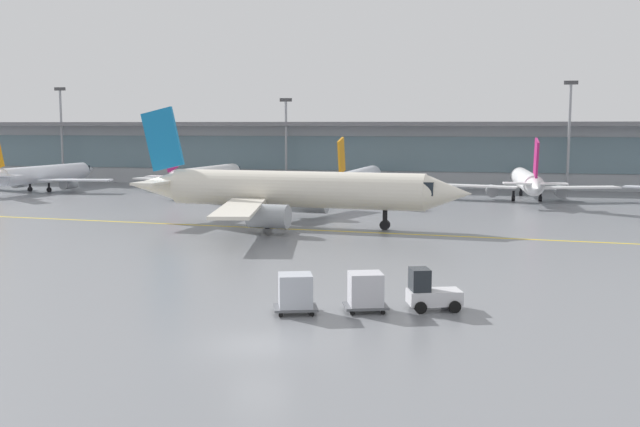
% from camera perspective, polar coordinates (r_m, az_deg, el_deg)
% --- Properties ---
extents(ground_plane, '(400.00, 400.00, 0.00)m').
position_cam_1_polar(ground_plane, '(31.68, -4.69, -9.98)').
color(ground_plane, slate).
extents(taxiway_centreline_stripe, '(109.73, 8.39, 0.01)m').
position_cam_1_polar(taxiway_centreline_stripe, '(65.80, -2.30, -1.20)').
color(taxiway_centreline_stripe, yellow).
rests_on(taxiway_centreline_stripe, ground_plane).
extents(terminal_concourse, '(166.62, 11.00, 9.60)m').
position_cam_1_polar(terminal_concourse, '(113.34, 8.21, 4.58)').
color(terminal_concourse, '#9EA3A8').
rests_on(terminal_concourse, ground_plane).
extents(gate_airplane_0, '(21.69, 23.44, 7.76)m').
position_cam_1_polar(gate_airplane_0, '(110.37, -20.35, 2.82)').
color(gate_airplane_0, silver).
rests_on(gate_airplane_0, ground_plane).
extents(gate_airplane_1, '(21.70, 23.44, 7.76)m').
position_cam_1_polar(gate_airplane_1, '(102.02, -8.74, 2.88)').
color(gate_airplane_1, white).
rests_on(gate_airplane_1, ground_plane).
extents(gate_airplane_2, '(21.76, 23.42, 7.76)m').
position_cam_1_polar(gate_airplane_2, '(95.73, 3.00, 2.69)').
color(gate_airplane_2, silver).
rests_on(gate_airplane_2, ground_plane).
extents(gate_airplane_3, '(21.76, 23.43, 7.76)m').
position_cam_1_polar(gate_airplane_3, '(94.13, 15.50, 2.39)').
color(gate_airplane_3, white).
rests_on(gate_airplane_3, ground_plane).
extents(taxiing_regional_jet, '(32.83, 30.45, 10.87)m').
position_cam_1_polar(taxiing_regional_jet, '(67.49, -2.20, 1.79)').
color(taxiing_regional_jet, silver).
rests_on(taxiing_regional_jet, ground_plane).
extents(baggage_tug, '(2.91, 2.27, 2.10)m').
position_cam_1_polar(baggage_tug, '(37.49, 8.40, -5.97)').
color(baggage_tug, silver).
rests_on(baggage_tug, ground_plane).
extents(cargo_dolly_lead, '(2.50, 2.19, 1.94)m').
position_cam_1_polar(cargo_dolly_lead, '(36.81, 3.50, -5.89)').
color(cargo_dolly_lead, '#595B60').
rests_on(cargo_dolly_lead, ground_plane).
extents(cargo_dolly_trailing, '(2.50, 2.19, 1.94)m').
position_cam_1_polar(cargo_dolly_trailing, '(36.42, -1.89, -6.02)').
color(cargo_dolly_trailing, '#595B60').
rests_on(cargo_dolly_trailing, ground_plane).
extents(apron_light_mast_0, '(1.80, 0.36, 15.04)m').
position_cam_1_polar(apron_light_mast_0, '(125.66, -19.16, 5.99)').
color(apron_light_mast_0, gray).
rests_on(apron_light_mast_0, ground_plane).
extents(apron_light_mast_1, '(1.80, 0.36, 13.06)m').
position_cam_1_polar(apron_light_mast_1, '(110.42, -2.61, 5.77)').
color(apron_light_mast_1, gray).
rests_on(apron_light_mast_1, ground_plane).
extents(apron_light_mast_2, '(1.80, 0.36, 14.96)m').
position_cam_1_polar(apron_light_mast_2, '(105.07, 18.51, 5.91)').
color(apron_light_mast_2, gray).
rests_on(apron_light_mast_2, ground_plane).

